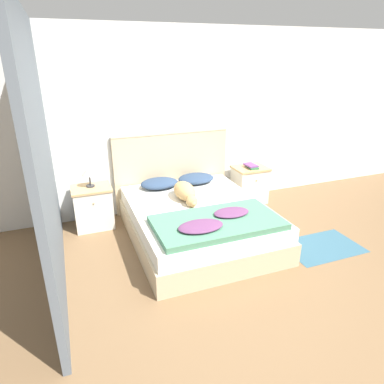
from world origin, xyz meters
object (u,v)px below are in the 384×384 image
pillow_left (159,183)px  book_stack (251,166)px  bed (198,222)px  nightstand_right (249,184)px  pillow_right (196,178)px  dog (185,192)px  table_lamp (89,172)px  nightstand_left (93,207)px

pillow_left → book_stack: book_stack is taller
bed → nightstand_right: nightstand_right is taller
pillow_right → dog: dog is taller
pillow_left → table_lamp: table_lamp is taller
nightstand_left → book_stack: size_ratio=2.29×
pillow_right → table_lamp: size_ratio=1.88×
bed → nightstand_right: 1.42m
nightstand_right → pillow_right: bearing=-177.8°
nightstand_left → pillow_right: size_ratio=1.09×
dog → table_lamp: bearing=151.9°
book_stack → table_lamp: 2.38m
bed → dog: size_ratio=3.03×
pillow_right → bed: bearing=-110.0°
nightstand_left → table_lamp: size_ratio=2.04×
nightstand_right → dog: bearing=-156.1°
nightstand_left → book_stack: bearing=-0.6°
bed → book_stack: 1.46m
table_lamp → book_stack: bearing=-1.3°
pillow_left → dog: dog is taller
bed → table_lamp: size_ratio=7.17×
book_stack → nightstand_left: bearing=179.4°
bed → pillow_left: pillow_left is taller
nightstand_left → pillow_left: size_ratio=1.09×
pillow_left → table_lamp: bearing=175.9°
pillow_left → book_stack: (1.46, 0.01, 0.08)m
pillow_left → nightstand_left: bearing=177.8°
table_lamp → pillow_left: bearing=-4.1°
nightstand_left → book_stack: book_stack is taller
pillow_left → pillow_right: same height
dog → book_stack: bearing=23.0°
bed → dog: (-0.08, 0.23, 0.33)m
pillow_right → nightstand_left: bearing=178.6°
pillow_right → book_stack: (0.91, 0.01, 0.08)m
dog → table_lamp: size_ratio=2.37×
book_stack → dog: bearing=-157.0°
pillow_left → book_stack: bearing=0.4°
nightstand_right → table_lamp: size_ratio=2.04×
bed → pillow_right: pillow_right is taller
nightstand_right → book_stack: 0.31m
nightstand_right → pillow_left: size_ratio=1.09×
bed → pillow_right: (0.27, 0.75, 0.29)m
nightstand_right → table_lamp: 2.42m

